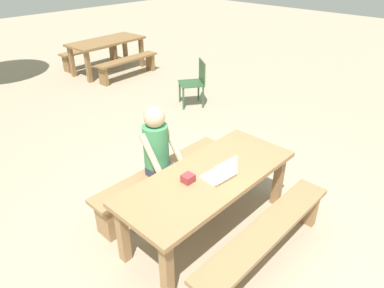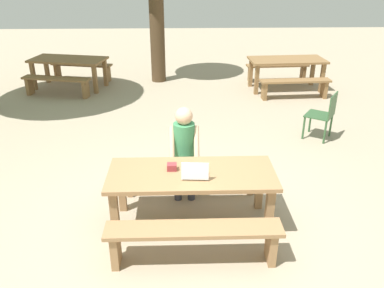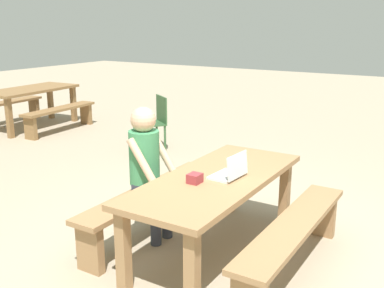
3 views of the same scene
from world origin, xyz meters
name	(u,v)px [view 2 (image 2 of 3)]	position (x,y,z in m)	size (l,w,h in m)	color
ground_plane	(192,222)	(0.00, 0.00, 0.00)	(30.00, 30.00, 0.00)	tan
picnic_table_front	(192,180)	(0.00, 0.00, 0.61)	(1.96, 0.81, 0.71)	#9E754C
bench_near	(194,236)	(0.00, -0.71, 0.35)	(1.85, 0.30, 0.46)	#9E754C
bench_far	(190,170)	(0.00, 0.71, 0.35)	(1.85, 0.30, 0.46)	#9E754C
laptop	(195,173)	(0.04, -0.12, 0.76)	(0.32, 0.25, 0.22)	white
small_pouch	(172,167)	(-0.23, 0.07, 0.75)	(0.11, 0.10, 0.08)	#993338
person_seated	(184,146)	(-0.08, 0.67, 0.74)	(0.39, 0.40, 1.26)	#333847
plastic_chair	(324,114)	(2.42, 2.45, 0.47)	(0.61, 0.61, 0.86)	#335933
picnic_table_mid	(68,63)	(-2.87, 5.74, 0.63)	(1.95, 1.22, 0.74)	olive
bench_mid_south	(57,82)	(-3.02, 5.07, 0.33)	(1.66, 0.65, 0.45)	olive
bench_mid_north	(82,68)	(-2.72, 6.41, 0.33)	(1.66, 0.65, 0.45)	olive
picnic_table_rear	(287,64)	(2.49, 5.43, 0.65)	(1.86, 0.95, 0.76)	olive
bench_rear_south	(295,85)	(2.53, 4.71, 0.33)	(1.64, 0.39, 0.45)	olive
bench_rear_north	(277,69)	(2.45, 6.15, 0.33)	(1.64, 0.39, 0.45)	olive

